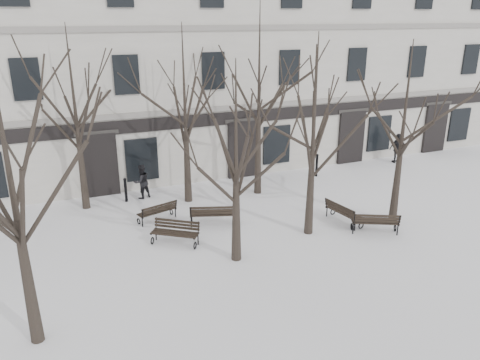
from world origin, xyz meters
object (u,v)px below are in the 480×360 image
tree_0 (6,153)px  tree_3 (405,113)px  tree_2 (314,114)px  bench_3 (175,232)px  bench_1 (213,214)px  bench_2 (375,222)px  tree_1 (236,141)px  bench_4 (158,211)px  bench_5 (343,212)px

tree_0 → tree_3: tree_0 is taller
tree_2 → bench_3: bearing=168.1°
tree_3 → bench_1: size_ratio=3.71×
tree_2 → tree_3: 3.65m
bench_2 → bench_3: bench_2 is taller
bench_1 → tree_0: bearing=55.8°
tree_1 → bench_2: 6.71m
tree_0 → tree_2: (9.56, 2.85, -0.38)m
tree_2 → bench_4: tree_2 is taller
bench_3 → tree_3: bearing=26.0°
tree_1 → bench_2: tree_1 is taller
tree_0 → bench_1: 9.21m
tree_1 → tree_3: (6.92, 0.44, 0.25)m
bench_1 → bench_5: (4.86, -1.71, -0.04)m
tree_0 → bench_2: tree_0 is taller
tree_3 → bench_2: 4.19m
tree_3 → bench_2: (-1.31, -0.58, -3.94)m
tree_0 → tree_3: 13.41m
tree_3 → bench_1: 8.17m
tree_1 → bench_1: tree_1 is taller
bench_1 → bench_4: bench_1 is taller
tree_0 → tree_1: bearing=17.7°
bench_3 → bench_4: bench_3 is taller
bench_3 → bench_5: bearing=29.3°
tree_0 → tree_1: size_ratio=1.20×
tree_1 → bench_3: (-1.61, 1.89, -3.69)m
tree_1 → bench_3: tree_1 is taller
tree_3 → bench_4: size_ratio=4.23×
bench_4 → bench_5: 7.39m
bench_4 → tree_2: bearing=130.7°
tree_2 → bench_5: 4.48m
tree_0 → bench_5: 12.55m
tree_1 → bench_3: 4.45m
tree_3 → bench_4: (-8.68, 3.65, -3.98)m
tree_1 → bench_4: size_ratio=3.98×
bench_4 → bench_5: bearing=139.7°
tree_2 → bench_5: bearing=9.2°
bench_2 → bench_3: (-7.21, 2.03, -0.01)m
bench_2 → bench_4: bearing=-3.4°
bench_1 → tree_3: bearing=179.1°
tree_2 → bench_3: 6.50m
tree_2 → bench_4: 7.30m
tree_0 → bench_3: size_ratio=4.61×
bench_1 → bench_5: 5.15m
tree_3 → bench_1: (-6.75, 2.41, -3.92)m
tree_2 → tree_3: size_ratio=1.04×
tree_0 → bench_1: tree_0 is taller
tree_0 → bench_2: (11.86, 1.85, -4.50)m
bench_1 → bench_4: (-1.92, 1.23, -0.06)m
bench_3 → tree_0: bearing=-104.4°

